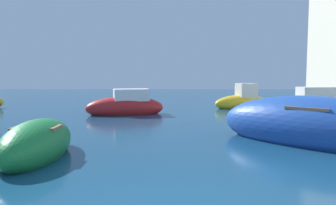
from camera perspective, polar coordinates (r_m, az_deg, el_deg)
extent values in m
ellipsoid|color=#1E479E|center=(10.36, 24.52, -3.92)|extent=(5.75, 5.45, 1.81)
cube|color=brown|center=(10.29, 24.64, -0.71)|extent=(1.96, 1.99, 0.08)
ellipsoid|color=#B21E1E|center=(16.41, -7.58, -0.97)|extent=(4.12, 2.27, 1.18)
cube|color=white|center=(16.39, -6.52, 1.34)|extent=(1.92, 1.35, 0.61)
ellipsoid|color=#197233|center=(8.56, -22.11, -6.82)|extent=(1.38, 3.28, 1.19)
cube|color=brown|center=(8.49, -22.20, -4.18)|extent=(1.07, 0.67, 0.08)
ellipsoid|color=gold|center=(19.85, 12.93, -0.13)|extent=(3.69, 2.14, 1.04)
cube|color=beige|center=(19.94, 13.68, 2.05)|extent=(1.31, 1.13, 0.89)
ellipsoid|color=white|center=(16.34, 23.65, -1.50)|extent=(4.00, 1.71, 1.06)
cube|color=beige|center=(16.44, 24.66, 1.06)|extent=(1.70, 1.03, 0.83)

